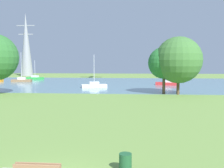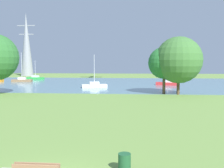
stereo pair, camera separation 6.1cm
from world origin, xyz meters
name	(u,v)px [view 1 (the left image)]	position (x,y,z in m)	size (l,w,h in m)	color
ground_plane	(104,102)	(0.00, 22.00, 0.00)	(160.00, 160.00, 0.00)	olive
litter_bin	(125,162)	(3.28, 1.90, 0.40)	(0.56, 0.56, 0.80)	#1E512D
water_surface	(118,83)	(0.00, 50.00, 0.01)	(140.00, 40.00, 0.02)	slate
sailboat_white	(94,85)	(-3.85, 39.72, 0.45)	(5.03, 2.89, 6.24)	white
sailboat_red	(167,83)	(10.74, 46.02, 0.46)	(5.02, 2.55, 7.09)	red
sailboat_green	(35,78)	(-23.99, 61.84, 0.45)	(4.95, 2.07, 5.33)	green
sailboat_brown	(22,80)	(-23.78, 52.54, 0.47)	(4.95, 2.10, 7.21)	brown
tree_east_near	(164,63)	(8.21, 30.61, 4.71)	(4.82, 4.82, 7.13)	brown
tree_west_near	(179,60)	(10.26, 30.12, 5.15)	(6.93, 6.93, 8.62)	brown
electricity_pylon	(26,45)	(-34.09, 80.31, 11.02)	(6.40, 4.40, 22.01)	gray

